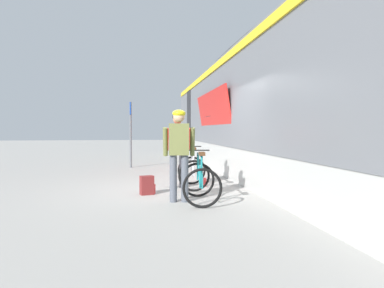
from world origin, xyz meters
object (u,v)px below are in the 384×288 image
(bicycle_near_silver, at_px, (193,171))
(train_car, at_px, (276,110))
(bicycle_far_teal, at_px, (200,181))
(platform_sign_post, at_px, (131,123))
(water_bottle_by_the_backpack, at_px, (154,189))
(cyclist_far_in_olive, at_px, (179,147))
(water_bottle_near_the_bikes, at_px, (205,182))
(backpack_on_platform, at_px, (147,185))
(cyclist_near_in_red, at_px, (178,144))

(bicycle_near_silver, bearing_deg, train_car, 29.11)
(bicycle_far_teal, xyz_separation_m, platform_sign_post, (-1.44, 6.35, 1.22))
(water_bottle_by_the_backpack, bearing_deg, platform_sign_post, 96.47)
(cyclist_far_in_olive, height_order, water_bottle_near_the_bikes, cyclist_far_in_olive)
(bicycle_far_teal, relative_size, water_bottle_by_the_backpack, 5.40)
(bicycle_far_teal, distance_m, backpack_on_platform, 1.37)
(cyclist_near_in_red, height_order, platform_sign_post, platform_sign_post)
(cyclist_near_in_red, bearing_deg, bicycle_far_teal, -82.27)
(bicycle_near_silver, distance_m, backpack_on_platform, 1.32)
(water_bottle_near_the_bikes, bearing_deg, water_bottle_by_the_backpack, -148.58)
(cyclist_near_in_red, bearing_deg, bicycle_near_silver, -11.87)
(train_car, bearing_deg, platform_sign_post, 143.05)
(cyclist_far_in_olive, height_order, water_bottle_by_the_backpack, cyclist_far_in_olive)
(cyclist_near_in_red, height_order, bicycle_near_silver, cyclist_near_in_red)
(cyclist_far_in_olive, xyz_separation_m, bicycle_near_silver, (0.51, 1.54, -0.65))
(cyclist_far_in_olive, bearing_deg, water_bottle_by_the_backpack, 116.80)
(train_car, xyz_separation_m, bicycle_far_teal, (-2.83, -3.14, -1.56))
(water_bottle_near_the_bikes, height_order, water_bottle_by_the_backpack, water_bottle_near_the_bikes)
(train_car, bearing_deg, cyclist_far_in_olive, -136.54)
(bicycle_far_teal, height_order, platform_sign_post, platform_sign_post)
(bicycle_far_teal, bearing_deg, cyclist_near_in_red, 97.73)
(water_bottle_near_the_bikes, relative_size, water_bottle_by_the_backpack, 1.02)
(cyclist_far_in_olive, height_order, platform_sign_post, platform_sign_post)
(train_car, distance_m, cyclist_far_in_olive, 4.52)
(train_car, distance_m, bicycle_far_teal, 4.51)
(bicycle_near_silver, height_order, water_bottle_near_the_bikes, bicycle_near_silver)
(bicycle_near_silver, relative_size, water_bottle_near_the_bikes, 5.32)
(cyclist_far_in_olive, height_order, bicycle_far_teal, cyclist_far_in_olive)
(bicycle_near_silver, distance_m, water_bottle_by_the_backpack, 1.19)
(bicycle_near_silver, height_order, backpack_on_platform, bicycle_near_silver)
(water_bottle_by_the_backpack, bearing_deg, cyclist_near_in_red, 50.49)
(cyclist_near_in_red, relative_size, platform_sign_post, 0.73)
(cyclist_near_in_red, relative_size, cyclist_far_in_olive, 1.00)
(cyclist_far_in_olive, distance_m, platform_sign_post, 6.37)
(cyclist_far_in_olive, distance_m, water_bottle_near_the_bikes, 2.08)
(water_bottle_near_the_bikes, bearing_deg, train_car, 30.09)
(train_car, relative_size, backpack_on_platform, 52.99)
(bicycle_far_teal, bearing_deg, water_bottle_near_the_bikes, 75.96)
(cyclist_far_in_olive, bearing_deg, platform_sign_post, 99.58)
(bicycle_near_silver, xyz_separation_m, backpack_on_platform, (-1.10, -0.70, -0.20))
(backpack_on_platform, bearing_deg, platform_sign_post, 80.16)
(bicycle_near_silver, bearing_deg, water_bottle_near_the_bikes, 21.15)
(train_car, xyz_separation_m, platform_sign_post, (-4.27, 3.21, -0.34))
(train_car, distance_m, water_bottle_by_the_backpack, 4.64)
(backpack_on_platform, bearing_deg, water_bottle_near_the_bikes, 15.36)
(train_car, relative_size, cyclist_near_in_red, 12.03)
(cyclist_near_in_red, relative_size, water_bottle_near_the_bikes, 8.26)
(train_car, xyz_separation_m, cyclist_far_in_olive, (-3.21, -3.05, -0.91))
(water_bottle_by_the_backpack, bearing_deg, bicycle_far_teal, -49.66)
(cyclist_far_in_olive, relative_size, water_bottle_by_the_backpack, 8.44)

